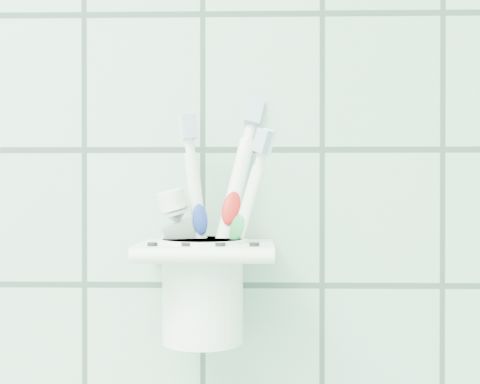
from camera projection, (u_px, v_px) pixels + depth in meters
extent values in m
cube|color=white|center=(209.00, 257.00, 0.60)|extent=(0.05, 0.02, 0.03)
cube|color=white|center=(206.00, 250.00, 0.57)|extent=(0.11, 0.09, 0.01)
cylinder|color=white|center=(202.00, 256.00, 0.52)|extent=(0.11, 0.01, 0.01)
cylinder|color=black|center=(152.00, 245.00, 0.54)|extent=(0.01, 0.01, 0.00)
cylinder|color=black|center=(186.00, 245.00, 0.54)|extent=(0.01, 0.01, 0.00)
cylinder|color=black|center=(220.00, 245.00, 0.54)|extent=(0.01, 0.01, 0.00)
cylinder|color=black|center=(254.00, 245.00, 0.53)|extent=(0.01, 0.01, 0.00)
cylinder|color=white|center=(203.00, 291.00, 0.57)|extent=(0.07, 0.07, 0.09)
cylinder|color=white|center=(203.00, 242.00, 0.57)|extent=(0.08, 0.08, 0.01)
cylinder|color=black|center=(203.00, 241.00, 0.57)|extent=(0.06, 0.06, 0.00)
cylinder|color=white|center=(211.00, 240.00, 0.58)|extent=(0.03, 0.02, 0.16)
cylinder|color=white|center=(211.00, 140.00, 0.58)|extent=(0.01, 0.01, 0.02)
cube|color=silver|center=(211.00, 125.00, 0.57)|extent=(0.02, 0.01, 0.02)
cube|color=white|center=(211.00, 125.00, 0.58)|extent=(0.02, 0.01, 0.02)
ellipsoid|color=#1E38A5|center=(211.00, 219.00, 0.57)|extent=(0.02, 0.01, 0.03)
cylinder|color=white|center=(200.00, 227.00, 0.56)|extent=(0.05, 0.07, 0.17)
cylinder|color=white|center=(200.00, 107.00, 0.56)|extent=(0.02, 0.02, 0.03)
cube|color=silver|center=(200.00, 88.00, 0.55)|extent=(0.02, 0.02, 0.03)
cube|color=white|center=(201.00, 89.00, 0.56)|extent=(0.02, 0.01, 0.03)
ellipsoid|color=red|center=(200.00, 202.00, 0.55)|extent=(0.02, 0.02, 0.03)
cylinder|color=white|center=(210.00, 243.00, 0.58)|extent=(0.06, 0.03, 0.15)
cylinder|color=white|center=(210.00, 148.00, 0.58)|extent=(0.02, 0.01, 0.02)
cube|color=silver|center=(210.00, 133.00, 0.58)|extent=(0.02, 0.02, 0.02)
cube|color=white|center=(210.00, 134.00, 0.58)|extent=(0.02, 0.01, 0.02)
ellipsoid|color=green|center=(210.00, 223.00, 0.58)|extent=(0.02, 0.01, 0.03)
cube|color=silver|center=(207.00, 271.00, 0.59)|extent=(0.06, 0.04, 0.10)
cube|color=silver|center=(207.00, 323.00, 0.59)|extent=(0.04, 0.02, 0.02)
cone|color=silver|center=(207.00, 211.00, 0.59)|extent=(0.04, 0.04, 0.02)
cylinder|color=white|center=(207.00, 197.00, 0.59)|extent=(0.04, 0.03, 0.03)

